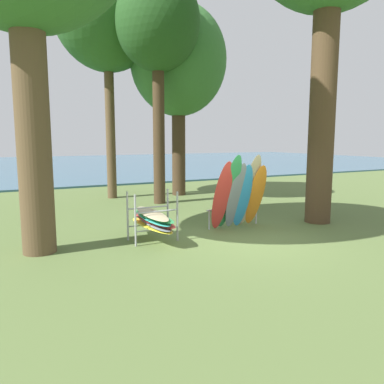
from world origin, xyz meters
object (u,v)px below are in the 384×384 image
tree_far_right_back (107,8)px  board_storage_rack (153,219)px  tree_far_left_back (158,25)px  leaning_board_pile (239,195)px  tree_mid_behind (178,62)px

tree_far_right_back → board_storage_rack: (-1.01, -7.35, -7.27)m
tree_far_left_back → tree_far_right_back: tree_far_right_back is taller
leaning_board_pile → board_storage_rack: leaning_board_pile is taller
tree_mid_behind → board_storage_rack: (-3.97, -6.84, -5.34)m
tree_mid_behind → leaning_board_pile: 8.45m
tree_mid_behind → tree_far_left_back: 2.55m
tree_far_left_back → leaning_board_pile: size_ratio=4.08×
tree_far_left_back → board_storage_rack: (-2.31, -5.12, -6.23)m
tree_mid_behind → board_storage_rack: size_ratio=3.94×
tree_mid_behind → tree_far_left_back: size_ratio=0.96×
tree_far_left_back → leaning_board_pile: bearing=-86.0°
tree_mid_behind → tree_far_right_back: 3.57m
board_storage_rack → tree_mid_behind: bearing=59.9°
tree_mid_behind → tree_far_right_back: bearing=170.2°
tree_far_right_back → board_storage_rack: size_ratio=4.91×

